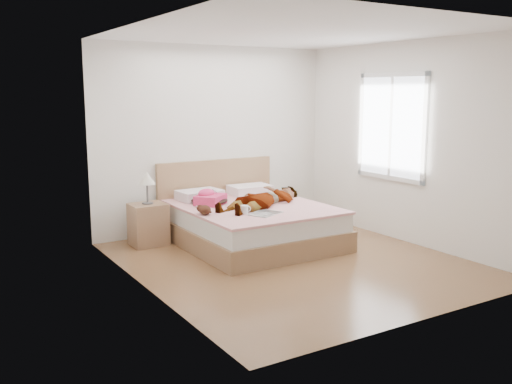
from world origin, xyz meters
TOP-DOWN VIEW (x-y plane):
  - ground at (0.00, 0.00)m, footprint 4.00×4.00m
  - woman at (0.17, 0.94)m, footprint 1.69×1.20m
  - hair at (-0.40, 1.39)m, footprint 0.53×0.63m
  - phone at (-0.33, 1.34)m, footprint 0.07×0.09m
  - room_shell at (1.77, 0.30)m, footprint 4.00×4.00m
  - bed at (0.00, 1.04)m, footprint 1.80×2.08m
  - towel at (-0.44, 1.30)m, footprint 0.50×0.49m
  - magazine at (-0.13, 0.41)m, footprint 0.48×0.41m
  - coffee_mug at (-0.35, 0.54)m, footprint 0.14×0.10m
  - plush_toy at (-0.78, 0.76)m, footprint 0.17×0.23m
  - nightstand at (-1.17, 1.60)m, footprint 0.44×0.40m

SIDE VIEW (x-z plane):
  - ground at x=0.00m, z-range 0.00..0.00m
  - bed at x=0.00m, z-range -0.22..0.78m
  - nightstand at x=-1.17m, z-range -0.16..0.79m
  - magazine at x=-0.13m, z-range 0.51..0.53m
  - hair at x=-0.40m, z-range 0.51..0.60m
  - coffee_mug at x=-0.35m, z-range 0.51..0.62m
  - plush_toy at x=-0.78m, z-range 0.51..0.63m
  - towel at x=-0.44m, z-range 0.49..0.70m
  - woman at x=0.17m, z-range 0.51..0.73m
  - phone at x=-0.33m, z-range 0.65..0.70m
  - room_shell at x=1.77m, z-range -0.50..3.50m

